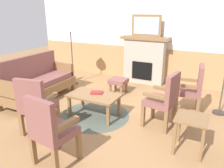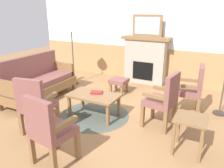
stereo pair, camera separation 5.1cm
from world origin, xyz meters
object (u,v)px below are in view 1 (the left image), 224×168
Objects in this scene: fireplace at (145,60)px; armchair_front_left at (36,103)px; book_on_table at (97,92)px; coffee_table at (94,97)px; armchair_front_center at (50,128)px; side_table at (191,124)px; footstool at (118,82)px; armchair_by_window_left at (164,98)px; armchair_near_fireplace at (192,87)px; couch at (38,82)px; framed_picture at (146,26)px; floor_lamp_by_couch at (70,30)px.

armchair_front_left is at bearing -101.29° from fireplace.
armchair_front_left is at bearing -116.04° from book_on_table.
fireplace reaches higher than coffee_table.
armchair_front_center reaches higher than side_table.
armchair_front_left reaches higher than footstool.
armchair_front_center is at bearing -122.31° from armchair_by_window_left.
armchair_by_window_left is (-0.35, -0.77, 0.00)m from armchair_near_fireplace.
side_table is (0.17, -1.32, -0.10)m from armchair_near_fireplace.
coffee_table is 0.11m from book_on_table.
armchair_front_left and armchair_front_center have the same top height.
couch is 1.88× the size of coffee_table.
couch reaches higher than footstool.
armchair_by_window_left is at bearing -114.49° from armchair_near_fireplace.
footstool is 0.41× the size of armchair_near_fireplace.
framed_picture is at bearing 78.71° from armchair_front_left.
armchair_front_center is at bearing -81.68° from book_on_table.
armchair_front_center is (0.06, -3.87, -1.02)m from framed_picture.
armchair_by_window_left is 1.96m from armchair_front_center.
armchair_near_fireplace is at bearing 65.51° from armchair_by_window_left.
couch is 2.43m from armchair_front_center.
armchair_front_left is at bearing -45.92° from couch.
floor_lamp_by_couch is (-2.81, 1.21, 0.91)m from armchair_by_window_left.
footstool is at bearing 38.44° from couch.
footstool is 0.73× the size of side_table.
armchair_front_center is at bearing -119.95° from armchair_near_fireplace.
coffee_table is (-0.17, -2.42, -1.17)m from framed_picture.
floor_lamp_by_couch is (-1.03, 2.37, 0.91)m from armchair_front_left.
armchair_by_window_left is at bearing 133.57° from side_table.
armchair_near_fireplace is at bearing -7.93° from floor_lamp_by_couch.
armchair_near_fireplace is at bearing -44.76° from framed_picture.
footstool is at bearing 138.79° from side_table.
armchair_front_center is (1.82, -1.61, 0.14)m from couch.
armchair_near_fireplace is (1.62, 0.88, 0.08)m from book_on_table.
armchair_near_fireplace is (1.46, -1.45, -0.11)m from fireplace.
footstool is 0.24× the size of floor_lamp_by_couch.
framed_picture is 0.44× the size of couch.
armchair_by_window_left is (1.27, 0.11, 0.08)m from book_on_table.
armchair_near_fireplace is at bearing 42.15° from armchair_front_left.
armchair_by_window_left is (1.39, -1.13, 0.25)m from footstool.
armchair_by_window_left is at bearing -63.42° from framed_picture.
couch and armchair_by_window_left have the same top height.
armchair_front_center is at bearing -58.38° from floor_lamp_by_couch.
fireplace is 2.44m from coffee_table.
fireplace is 2.13m from floor_lamp_by_couch.
side_table is 3.90m from floor_lamp_by_couch.
footstool is (-0.28, -1.09, -0.37)m from fireplace.
armchair_front_center is at bearing -89.07° from fireplace.
floor_lamp_by_couch reaches higher than armchair_by_window_left.
armchair_by_window_left reaches higher than coffee_table.
armchair_by_window_left reaches higher than footstool.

